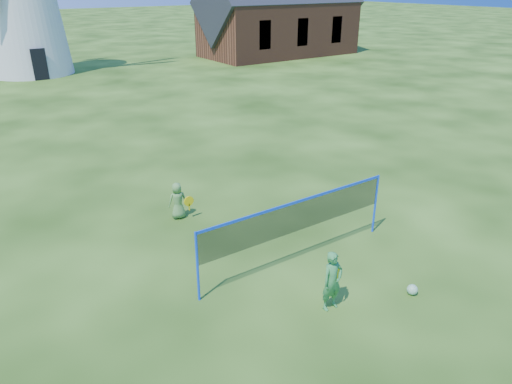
{
  "coord_description": "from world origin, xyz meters",
  "views": [
    {
      "loc": [
        -5.36,
        -7.56,
        5.88
      ],
      "look_at": [
        0.2,
        0.5,
        1.5
      ],
      "focal_mm": 33.32,
      "sensor_mm": 36.0,
      "label": 1
    }
  ],
  "objects_px": {
    "chapel": "(279,16)",
    "player_girl": "(332,281)",
    "player_boy": "(178,201)",
    "badminton_net": "(298,217)",
    "play_ball": "(412,290)"
  },
  "relations": [
    {
      "from": "badminton_net",
      "to": "chapel",
      "type": "bearing_deg",
      "value": 53.64
    },
    {
      "from": "badminton_net",
      "to": "player_boy",
      "type": "relative_size",
      "value": 5.02
    },
    {
      "from": "player_boy",
      "to": "chapel",
      "type": "bearing_deg",
      "value": -122.32
    },
    {
      "from": "player_girl",
      "to": "player_boy",
      "type": "relative_size",
      "value": 1.23
    },
    {
      "from": "chapel",
      "to": "play_ball",
      "type": "distance_m",
      "value": 34.21
    },
    {
      "from": "player_girl",
      "to": "player_boy",
      "type": "xyz_separation_m",
      "value": [
        -0.73,
        5.19,
        -0.11
      ]
    },
    {
      "from": "player_boy",
      "to": "play_ball",
      "type": "height_order",
      "value": "player_boy"
    },
    {
      "from": "player_boy",
      "to": "badminton_net",
      "type": "bearing_deg",
      "value": 118.95
    },
    {
      "from": "chapel",
      "to": "player_girl",
      "type": "xyz_separation_m",
      "value": [
        -19.96,
        -28.11,
        -2.53
      ]
    },
    {
      "from": "play_ball",
      "to": "badminton_net",
      "type": "bearing_deg",
      "value": 116.92
    },
    {
      "from": "badminton_net",
      "to": "player_girl",
      "type": "xyz_separation_m",
      "value": [
        -0.49,
        -1.67,
        -0.52
      ]
    },
    {
      "from": "chapel",
      "to": "play_ball",
      "type": "relative_size",
      "value": 60.04
    },
    {
      "from": "badminton_net",
      "to": "play_ball",
      "type": "relative_size",
      "value": 22.95
    },
    {
      "from": "chapel",
      "to": "player_girl",
      "type": "height_order",
      "value": "chapel"
    },
    {
      "from": "chapel",
      "to": "player_boy",
      "type": "bearing_deg",
      "value": -132.07
    }
  ]
}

